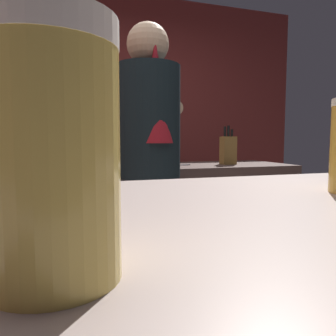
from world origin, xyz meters
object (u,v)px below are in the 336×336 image
(chefs_knife, at_px, (174,165))
(mixing_bowl, at_px, (46,164))
(bottle_soy, at_px, (69,122))
(bottle_vinegar, at_px, (52,121))
(knife_block, at_px, (228,150))
(bartender, at_px, (149,161))
(bottle_olive_oil, at_px, (85,119))
(pint_glass_far, at_px, (53,153))

(chefs_knife, bearing_deg, mixing_bowl, 164.05)
(chefs_knife, bearing_deg, bottle_soy, 107.75)
(bottle_soy, height_order, bottle_vinegar, bottle_vinegar)
(mixing_bowl, relative_size, bottle_soy, 0.99)
(mixing_bowl, bearing_deg, knife_block, -4.17)
(bartender, xyz_separation_m, chefs_knife, (0.28, 0.41, -0.06))
(bottle_olive_oil, bearing_deg, pint_glass_far, -93.32)
(chefs_knife, distance_m, bottle_soy, 1.51)
(bottle_soy, height_order, bottle_olive_oil, bottle_olive_oil)
(bartender, distance_m, bottle_olive_oil, 1.78)
(bartender, relative_size, mixing_bowl, 9.87)
(bottle_olive_oil, bearing_deg, bottle_vinegar, 179.19)
(pint_glass_far, distance_m, bottle_vinegar, 3.19)
(knife_block, bearing_deg, chefs_knife, -179.49)
(bottle_soy, relative_size, bottle_olive_oil, 0.65)
(chefs_knife, bearing_deg, bottle_vinegar, 112.69)
(pint_glass_far, height_order, bottle_soy, bottle_soy)
(chefs_knife, relative_size, bottle_vinegar, 1.21)
(pint_glass_far, height_order, bottle_vinegar, bottle_vinegar)
(knife_block, relative_size, pint_glass_far, 1.93)
(knife_block, distance_m, bottle_soy, 1.71)
(mixing_bowl, distance_m, bottle_vinegar, 1.28)
(mixing_bowl, xyz_separation_m, bottle_soy, (0.16, 1.21, 0.33))
(bottle_soy, bearing_deg, bartender, -77.11)
(bartender, height_order, mixing_bowl, bartender)
(knife_block, height_order, bottle_vinegar, bottle_vinegar)
(pint_glass_far, relative_size, bottle_vinegar, 0.73)
(mixing_bowl, relative_size, chefs_knife, 0.72)
(pint_glass_far, bearing_deg, mixing_bowl, 93.82)
(mixing_bowl, height_order, bottle_olive_oil, bottle_olive_oil)
(pint_glass_far, bearing_deg, bottle_vinegar, 92.51)
(bottle_vinegar, bearing_deg, chefs_knife, -57.85)
(mixing_bowl, bearing_deg, bottle_soy, 82.65)
(chefs_knife, height_order, pint_glass_far, pint_glass_far)
(chefs_knife, relative_size, bottle_soy, 1.37)
(knife_block, height_order, pint_glass_far, knife_block)
(knife_block, bearing_deg, bartender, -149.34)
(bartender, bearing_deg, bottle_soy, 5.25)
(mixing_bowl, distance_m, pint_glass_far, 1.96)
(pint_glass_far, bearing_deg, bartender, 73.91)
(bartender, height_order, bottle_soy, bartender)
(knife_block, distance_m, mixing_bowl, 1.25)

